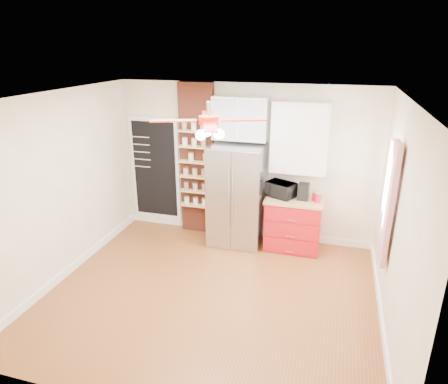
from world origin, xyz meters
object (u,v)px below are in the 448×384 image
(pantry_jar_oats, at_px, (191,157))
(ceiling_fan, at_px, (209,121))
(fridge, at_px, (237,195))
(toaster_oven, at_px, (281,189))
(red_cabinet, at_px, (293,223))
(canister_left, at_px, (318,198))
(coffee_maker, at_px, (304,192))

(pantry_jar_oats, bearing_deg, ceiling_fan, -62.79)
(fridge, xyz_separation_m, toaster_oven, (0.73, 0.08, 0.15))
(red_cabinet, xyz_separation_m, toaster_oven, (-0.24, 0.03, 0.57))
(red_cabinet, height_order, pantry_jar_oats, pantry_jar_oats)
(fridge, relative_size, toaster_oven, 3.86)
(fridge, xyz_separation_m, red_cabinet, (0.97, 0.05, -0.42))
(red_cabinet, height_order, toaster_oven, toaster_oven)
(ceiling_fan, distance_m, canister_left, 2.52)
(fridge, bearing_deg, pantry_jar_oats, 170.13)
(red_cabinet, height_order, canister_left, canister_left)
(red_cabinet, xyz_separation_m, canister_left, (0.37, -0.07, 0.52))
(ceiling_fan, xyz_separation_m, canister_left, (1.29, 1.61, -1.45))
(ceiling_fan, bearing_deg, red_cabinet, 61.29)
(fridge, height_order, ceiling_fan, ceiling_fan)
(fridge, height_order, toaster_oven, fridge)
(red_cabinet, relative_size, ceiling_fan, 0.67)
(ceiling_fan, height_order, pantry_jar_oats, ceiling_fan)
(ceiling_fan, bearing_deg, pantry_jar_oats, 117.21)
(red_cabinet, xyz_separation_m, coffee_maker, (0.13, 0.01, 0.58))
(ceiling_fan, height_order, canister_left, ceiling_fan)
(red_cabinet, bearing_deg, toaster_oven, 173.71)
(ceiling_fan, xyz_separation_m, pantry_jar_oats, (-0.92, 1.78, -0.98))
(ceiling_fan, relative_size, toaster_oven, 3.09)
(coffee_maker, height_order, canister_left, coffee_maker)
(canister_left, relative_size, pantry_jar_oats, 1.05)
(ceiling_fan, distance_m, pantry_jar_oats, 2.23)
(coffee_maker, xyz_separation_m, canister_left, (0.23, -0.07, -0.06))
(fridge, distance_m, toaster_oven, 0.75)
(canister_left, bearing_deg, toaster_oven, 171.27)
(red_cabinet, height_order, coffee_maker, coffee_maker)
(fridge, bearing_deg, red_cabinet, 2.95)
(pantry_jar_oats, bearing_deg, toaster_oven, -2.66)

